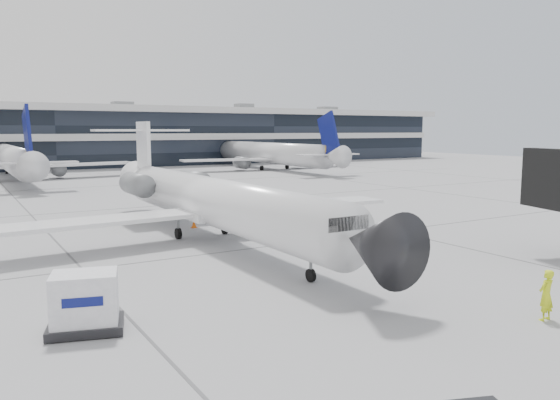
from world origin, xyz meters
TOP-DOWN VIEW (x-y plane):
  - ground at (0.00, 0.00)m, footprint 220.00×220.00m
  - terminal at (0.00, 82.00)m, footprint 170.00×22.00m
  - bg_jet_center at (-8.00, 55.00)m, footprint 32.00×40.00m
  - bg_jet_right at (32.00, 55.00)m, footprint 32.00×40.00m
  - regional_jet at (-1.70, 3.62)m, footprint 25.84×32.10m
  - ramp_worker at (2.73, -15.93)m, footprint 0.71×0.49m
  - cargo_uld at (-11.60, -8.60)m, footprint 2.84×2.41m
  - traffic_cone at (-0.96, 8.00)m, footprint 0.49×0.49m

SIDE VIEW (x-z plane):
  - ground at x=0.00m, z-range 0.00..0.00m
  - bg_jet_center at x=-8.00m, z-range -4.80..4.80m
  - bg_jet_right at x=32.00m, z-range -4.80..4.80m
  - traffic_cone at x=-0.96m, z-range -0.01..0.55m
  - ramp_worker at x=2.73m, z-range 0.00..1.86m
  - cargo_uld at x=-11.60m, z-range 0.01..2.00m
  - regional_jet at x=-1.70m, z-range -1.18..6.26m
  - terminal at x=0.00m, z-range 0.00..10.00m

